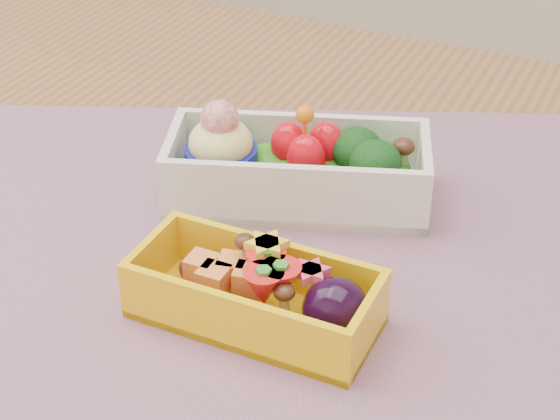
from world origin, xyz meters
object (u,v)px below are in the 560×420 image
at_px(table, 312,356).
at_px(bento_yellow, 260,293).
at_px(bento_white, 296,168).
at_px(placemat, 267,257).

height_order(table, bento_yellow, bento_yellow).
distance_m(bento_white, bento_yellow, 0.15).
xyz_separation_m(table, placemat, (-0.03, -0.02, 0.10)).
bearing_deg(placemat, table, 39.16).
xyz_separation_m(placemat, bento_white, (-0.01, 0.08, 0.03)).
xyz_separation_m(table, bento_white, (-0.04, 0.05, 0.13)).
distance_m(table, placemat, 0.11).
relative_size(table, bento_yellow, 7.79).
height_order(placemat, bento_yellow, bento_yellow).
bearing_deg(placemat, bento_white, 99.26).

